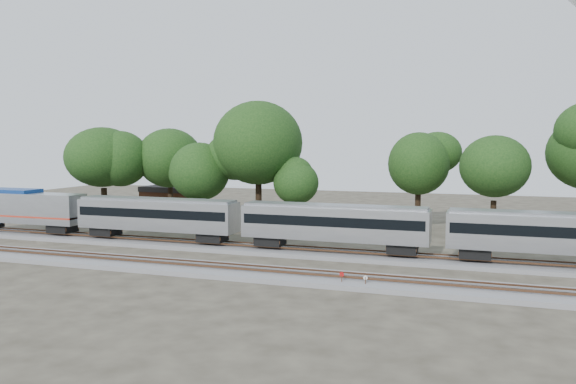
% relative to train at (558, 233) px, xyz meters
% --- Properties ---
extents(ground, '(160.00, 160.00, 0.00)m').
position_rel_train_xyz_m(ground, '(-23.91, -6.00, -3.35)').
color(ground, '#383328').
rests_on(ground, ground).
extents(track_far, '(160.00, 5.00, 0.73)m').
position_rel_train_xyz_m(track_far, '(-23.91, -0.00, -3.14)').
color(track_far, slate).
rests_on(track_far, ground).
extents(track_near, '(160.00, 5.00, 0.73)m').
position_rel_train_xyz_m(track_near, '(-23.91, -10.00, -3.14)').
color(track_near, slate).
rests_on(track_near, ground).
extents(train, '(135.19, 3.30, 4.86)m').
position_rel_train_xyz_m(train, '(0.00, 0.00, 0.00)').
color(train, '#B8BBC0').
rests_on(train, ground).
extents(switch_stand_red, '(0.36, 0.12, 1.16)m').
position_rel_train_xyz_m(switch_stand_red, '(-16.52, -11.31, -2.61)').
color(switch_stand_red, '#512D19').
rests_on(switch_stand_red, ground).
extents(switch_stand_white, '(0.33, 0.10, 1.05)m').
position_rel_train_xyz_m(switch_stand_white, '(-14.66, -11.43, -2.68)').
color(switch_stand_white, '#512D19').
rests_on(switch_stand_white, ground).
extents(switch_lever, '(0.57, 0.44, 0.30)m').
position_rel_train_xyz_m(switch_lever, '(-19.28, -11.22, -3.20)').
color(switch_lever, '#512D19').
rests_on(switch_lever, ground).
extents(brick_building, '(9.45, 6.96, 4.34)m').
position_rel_train_xyz_m(brick_building, '(-51.90, 24.62, -1.16)').
color(brick_building, brown).
rests_on(brick_building, ground).
extents(tree_0, '(9.31, 9.31, 13.13)m').
position_rel_train_xyz_m(tree_0, '(-55.28, 11.61, 5.80)').
color(tree_0, black).
rests_on(tree_0, ground).
extents(tree_1, '(9.14, 9.14, 12.89)m').
position_rel_train_xyz_m(tree_1, '(-47.61, 16.14, 5.63)').
color(tree_1, black).
rests_on(tree_1, ground).
extents(tree_2, '(7.60, 7.60, 10.71)m').
position_rel_train_xyz_m(tree_2, '(-40.27, 11.01, 4.10)').
color(tree_2, black).
rests_on(tree_2, ground).
extents(tree_3, '(11.28, 11.28, 15.90)m').
position_rel_train_xyz_m(tree_3, '(-33.09, 13.16, 7.74)').
color(tree_3, black).
rests_on(tree_3, ground).
extents(tree_4, '(6.35, 6.35, 8.95)m').
position_rel_train_xyz_m(tree_4, '(-27.71, 11.95, 2.87)').
color(tree_4, black).
rests_on(tree_4, ground).
extents(tree_5, '(8.61, 8.61, 12.14)m').
position_rel_train_xyz_m(tree_5, '(-13.89, 20.20, 5.11)').
color(tree_5, black).
rests_on(tree_5, ground).
extents(tree_6, '(8.59, 8.59, 12.12)m').
position_rel_train_xyz_m(tree_6, '(-4.92, 14.53, 5.09)').
color(tree_6, black).
rests_on(tree_6, ground).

